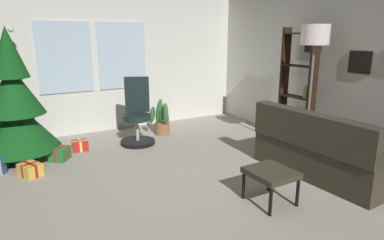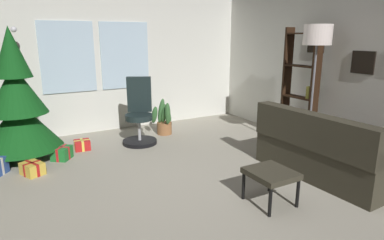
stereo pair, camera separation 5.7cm
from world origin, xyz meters
TOP-DOWN VIEW (x-y plane):
  - ground_plane at (0.00, 0.00)m, footprint 5.05×6.28m
  - wall_back_with_windows at (-0.02, 3.19)m, footprint 5.05×0.12m
  - wall_right_with_frames at (2.57, -0.00)m, footprint 0.12×6.28m
  - couch at (1.70, -0.39)m, footprint 1.59×1.74m
  - footstool at (0.45, -0.50)m, footprint 0.44×0.48m
  - holiday_tree at (-1.75, 2.26)m, footprint 1.11×1.11m
  - gift_box_red at (-0.93, 2.23)m, footprint 0.25×0.23m
  - gift_box_green at (-1.28, 1.95)m, footprint 0.33×0.34m
  - gift_box_gold at (-1.70, 1.56)m, footprint 0.31×0.34m
  - office_chair at (-0.01, 2.13)m, footprint 0.56×0.58m
  - bookshelf at (2.31, 0.89)m, footprint 0.18×0.64m
  - floor_lamp at (1.98, 0.35)m, footprint 0.39×0.39m
  - potted_plant at (0.52, 2.35)m, footprint 0.41×0.41m

SIDE VIEW (x-z plane):
  - ground_plane at x=0.00m, z-range -0.10..0.00m
  - gift_box_red at x=-0.93m, z-range 0.00..0.16m
  - gift_box_gold at x=-1.70m, z-range 0.00..0.16m
  - gift_box_green at x=-1.28m, z-range 0.00..0.19m
  - potted_plant at x=0.52m, z-range -0.07..0.60m
  - couch at x=1.70m, z-range -0.12..0.73m
  - footstool at x=0.45m, z-range 0.13..0.50m
  - office_chair at x=-0.01m, z-range -0.12..0.96m
  - holiday_tree at x=-1.75m, z-range -0.38..1.93m
  - bookshelf at x=2.31m, z-range -0.12..1.75m
  - wall_right_with_frames at x=2.57m, z-range 0.00..2.50m
  - wall_back_with_windows at x=-0.02m, z-range 0.01..2.51m
  - floor_lamp at x=1.98m, z-range 0.69..2.58m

